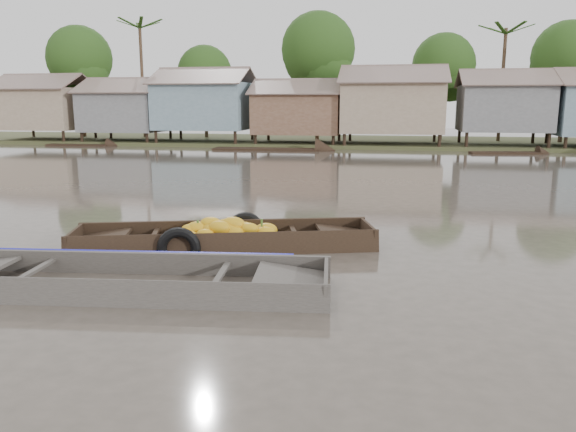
# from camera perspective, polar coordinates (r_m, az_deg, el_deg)

# --- Properties ---
(ground) EXTENTS (120.00, 120.00, 0.00)m
(ground) POSITION_cam_1_polar(r_m,az_deg,el_deg) (9.85, -5.63, -6.09)
(ground) COLOR #474037
(ground) RESTS_ON ground
(riverbank) EXTENTS (120.00, 12.47, 10.22)m
(riverbank) POSITION_cam_1_polar(r_m,az_deg,el_deg) (40.88, 11.37, 11.40)
(riverbank) COLOR #384723
(riverbank) RESTS_ON ground
(banana_boat) EXTENTS (6.37, 3.16, 0.88)m
(banana_boat) POSITION_cam_1_polar(r_m,az_deg,el_deg) (11.75, -6.90, -2.26)
(banana_boat) COLOR black
(banana_boat) RESTS_ON ground
(viewer_boat) EXTENTS (6.78, 2.46, 0.53)m
(viewer_boat) POSITION_cam_1_polar(r_m,az_deg,el_deg) (9.53, -16.10, -6.86)
(viewer_boat) COLOR #3D3733
(viewer_boat) RESTS_ON ground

